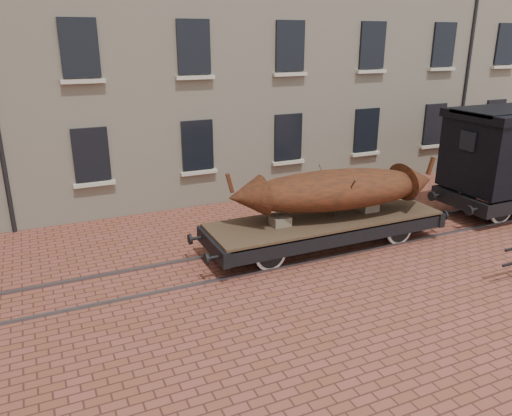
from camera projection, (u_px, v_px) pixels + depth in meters
name	position (u px, v px, depth m)	size (l,w,h in m)	color
ground	(336.00, 245.00, 14.47)	(90.00, 90.00, 0.00)	brown
warehouse_cream	(277.00, 5.00, 21.95)	(40.00, 10.19, 14.00)	beige
rail_track	(336.00, 244.00, 14.46)	(30.00, 1.52, 0.06)	#59595E
flatcar_wagon	(325.00, 224.00, 14.08)	(7.61, 2.06, 1.15)	#4C3826
iron_boat	(336.00, 190.00, 13.87)	(6.25, 2.37, 1.51)	#5B2610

